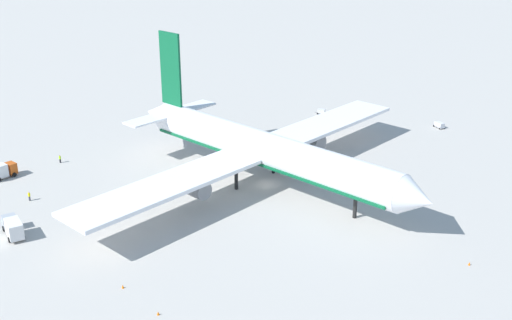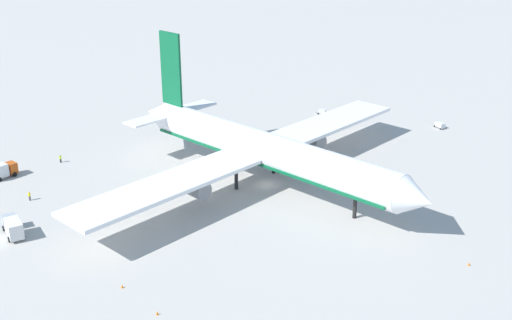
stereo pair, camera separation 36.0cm
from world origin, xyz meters
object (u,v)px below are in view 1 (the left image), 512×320
at_px(baggage_cart_0, 321,111).
at_px(ground_worker_1, 29,196).
at_px(traffic_cone_0, 469,264).
at_px(traffic_cone_1, 161,121).
at_px(airliner, 262,149).
at_px(traffic_cone_3, 123,286).
at_px(service_truck_0, 2,171).
at_px(baggage_cart_1, 439,125).
at_px(service_truck_5, 13,227).
at_px(ground_worker_2, 60,159).
at_px(traffic_cone_4, 158,313).

xyz_separation_m(baggage_cart_0, ground_worker_1, (-17.48, -75.79, 0.21)).
distance_m(traffic_cone_0, traffic_cone_1, 87.53).
bearing_deg(airliner, traffic_cone_3, -83.27).
height_order(service_truck_0, traffic_cone_1, service_truck_0).
bearing_deg(baggage_cart_1, service_truck_5, -111.89).
relative_size(service_truck_5, baggage_cart_0, 2.47).
height_order(service_truck_0, baggage_cart_1, service_truck_0).
distance_m(baggage_cart_0, traffic_cone_0, 75.59).
distance_m(baggage_cart_1, ground_worker_2, 88.07).
bearing_deg(service_truck_5, traffic_cone_1, 110.20).
bearing_deg(airliner, ground_worker_2, -158.63).
height_order(baggage_cart_1, ground_worker_1, ground_worker_1).
xyz_separation_m(airliner, traffic_cone_3, (4.85, -41.13, -6.76)).
height_order(airliner, ground_worker_1, airliner).
xyz_separation_m(traffic_cone_0, traffic_cone_3, (-37.75, -34.18, 0.00)).
distance_m(traffic_cone_1, traffic_cone_3, 73.99).
relative_size(baggage_cart_1, ground_worker_2, 2.03).
xyz_separation_m(baggage_cart_0, traffic_cone_0, (55.02, -51.83, -0.42)).
bearing_deg(ground_worker_1, service_truck_5, -46.92).
bearing_deg(traffic_cone_1, traffic_cone_0, -15.41).
height_order(airliner, service_truck_5, airliner).
bearing_deg(traffic_cone_0, baggage_cart_0, 136.71).
distance_m(service_truck_0, ground_worker_1, 13.46).
height_order(service_truck_5, ground_worker_2, service_truck_5).
bearing_deg(service_truck_0, traffic_cone_3, -15.94).
xyz_separation_m(service_truck_5, traffic_cone_4, (34.11, -2.28, -1.34)).
xyz_separation_m(ground_worker_1, traffic_cone_0, (72.51, 23.96, -0.63)).
relative_size(airliner, service_truck_5, 11.42).
distance_m(airliner, service_truck_5, 45.97).
height_order(baggage_cart_1, traffic_cone_0, baggage_cart_1).
bearing_deg(baggage_cart_1, service_truck_0, -126.74).
distance_m(ground_worker_1, traffic_cone_3, 36.23).
bearing_deg(baggage_cart_1, ground_worker_2, -129.93).
bearing_deg(airliner, service_truck_5, -117.16).
height_order(service_truck_5, baggage_cart_1, service_truck_5).
bearing_deg(ground_worker_2, traffic_cone_1, 92.76).
height_order(airliner, traffic_cone_4, airliner).
distance_m(service_truck_5, traffic_cone_1, 60.67).
height_order(airliner, traffic_cone_0, airliner).
relative_size(airliner, baggage_cart_1, 24.03).
xyz_separation_m(service_truck_0, traffic_cone_0, (85.50, 20.54, -1.34)).
bearing_deg(airliner, service_truck_0, -147.34).
xyz_separation_m(airliner, service_truck_5, (-20.84, -40.61, -5.42)).
bearing_deg(service_truck_0, traffic_cone_4, -15.33).
bearing_deg(traffic_cone_3, airliner, 96.73).
height_order(traffic_cone_1, traffic_cone_4, same).
distance_m(airliner, traffic_cone_1, 45.36).
relative_size(ground_worker_1, traffic_cone_1, 3.21).
distance_m(ground_worker_2, traffic_cone_3, 51.75).
bearing_deg(ground_worker_1, traffic_cone_1, 104.12).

